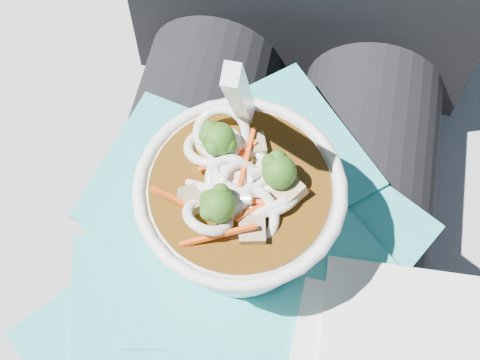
% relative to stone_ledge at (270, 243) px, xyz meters
% --- Properties ---
extents(stone_ledge, '(1.05, 0.60, 0.42)m').
position_rel_stone_ledge_xyz_m(stone_ledge, '(0.00, 0.00, 0.00)').
color(stone_ledge, gray).
rests_on(stone_ledge, ground).
extents(lap, '(0.30, 0.48, 0.14)m').
position_rel_stone_ledge_xyz_m(lap, '(0.00, -0.15, 0.28)').
color(lap, black).
rests_on(lap, stone_ledge).
extents(person_body, '(0.34, 0.94, 0.97)m').
position_rel_stone_ledge_xyz_m(person_body, '(0.00, -0.06, 0.31)').
color(person_body, black).
rests_on(person_body, ground).
extents(plastic_bag, '(0.32, 0.38, 0.01)m').
position_rel_stone_ledge_xyz_m(plastic_bag, '(-0.02, -0.16, 0.36)').
color(plastic_bag, teal).
rests_on(plastic_bag, lap).
extents(udon_bowl, '(0.15, 0.15, 0.20)m').
position_rel_stone_ledge_xyz_m(udon_bowl, '(-0.01, -0.14, 0.41)').
color(udon_bowl, white).
rests_on(udon_bowl, plastic_bag).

